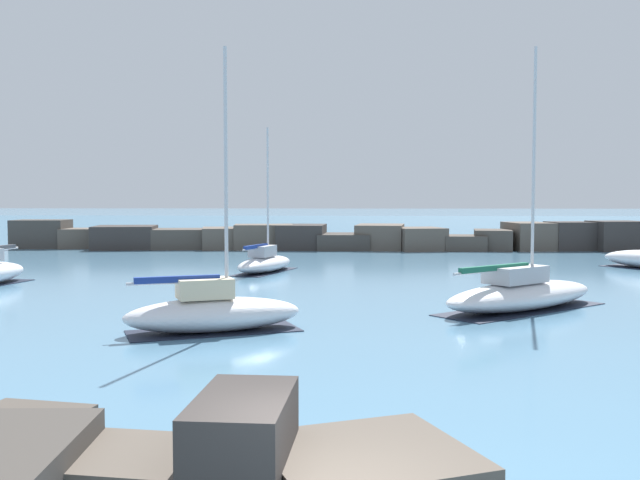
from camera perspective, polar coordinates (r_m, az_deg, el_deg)
The scene contains 5 objects.
open_sea_beyond at distance 120.72m, azimuth 2.68°, elevation 1.29°, with size 400.00×116.00×0.01m.
breakwater_jetty at distance 60.76m, azimuth 2.92°, elevation 0.21°, with size 59.87×6.56×2.46m.
sailboat_moored_0 at distance 41.88m, azimuth -4.46°, elevation -1.79°, with size 3.61×6.38×8.48m.
sailboat_moored_1 at distance 28.80m, azimuth 15.79°, elevation -4.13°, with size 7.85×7.20×10.18m.
sailboat_moored_5 at distance 23.46m, azimuth -8.57°, elevation -5.67°, with size 6.14×4.19×9.18m.
Camera 1 is at (0.43, -8.93, 4.32)m, focal length 40.00 mm.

